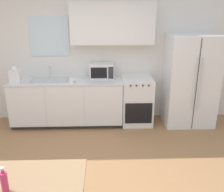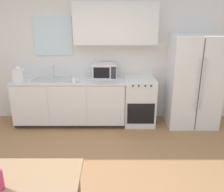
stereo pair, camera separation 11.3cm
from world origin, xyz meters
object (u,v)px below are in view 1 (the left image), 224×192
coffee_mug (72,81)px  oven_range (137,101)px  microwave (102,71)px  drink_bottle (4,182)px  refrigerator (190,81)px

coffee_mug → oven_range: bearing=9.9°
microwave → coffee_mug: 0.66m
coffee_mug → drink_bottle: 2.71m
microwave → drink_bottle: microwave is taller
coffee_mug → microwave: bearing=31.3°
refrigerator → drink_bottle: size_ratio=7.34×
refrigerator → microwave: bearing=174.8°
refrigerator → microwave: 1.75m
oven_range → drink_bottle: size_ratio=3.87×
coffee_mug → drink_bottle: size_ratio=0.54×
refrigerator → coffee_mug: size_ratio=13.63×
refrigerator → coffee_mug: 2.29m
microwave → drink_bottle: 3.14m
refrigerator → drink_bottle: 3.84m
oven_range → drink_bottle: (-1.52, -2.91, 0.37)m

